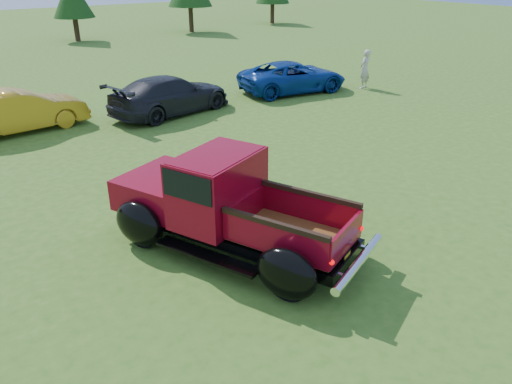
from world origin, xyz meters
The scene contains 6 objects.
ground centered at (0.00, 0.00, 0.00)m, with size 120.00×120.00×0.00m, color #325618.
pickup_truck centered at (-1.00, 0.26, 0.91)m, with size 3.89×5.47×1.91m.
show_car_yellow centered at (-2.36, 10.35, 0.70)m, with size 1.47×4.22×1.39m, color #BD8819.
show_car_grey centered at (2.66, 9.34, 0.70)m, with size 1.96×4.81×1.40m, color black.
show_car_blue centered at (8.50, 9.22, 0.66)m, with size 2.18×4.72×1.31m, color navy.
spectator centered at (11.50, 7.87, 0.84)m, with size 0.61×0.40×1.69m, color #B4AD9C.
Camera 1 is at (-5.59, -7.23, 5.20)m, focal length 35.00 mm.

